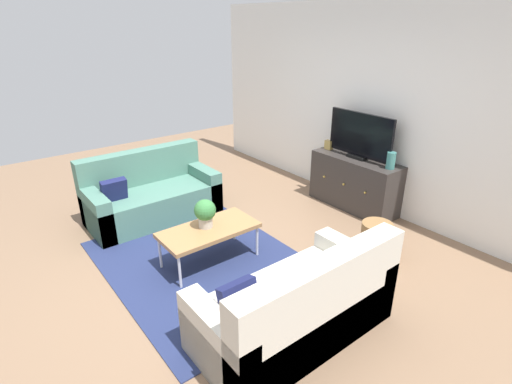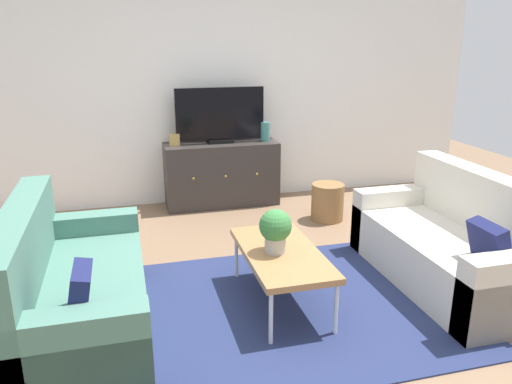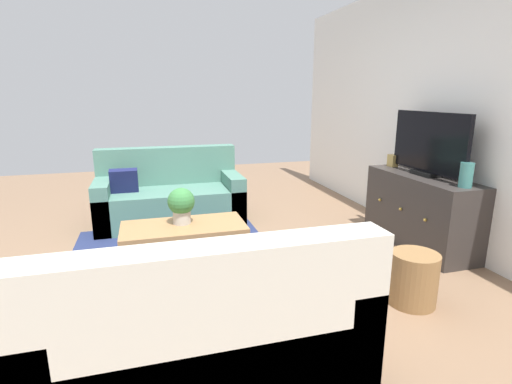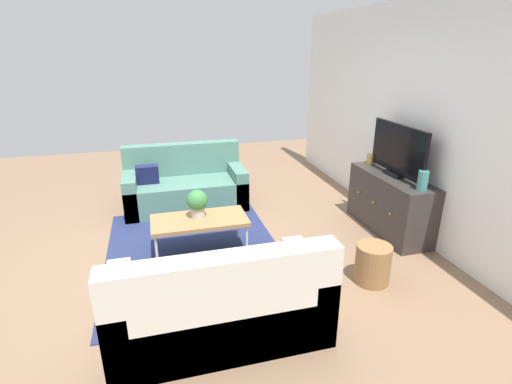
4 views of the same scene
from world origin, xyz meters
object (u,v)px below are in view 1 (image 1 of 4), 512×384
potted_plant (205,212)px  tv_console (354,183)px  couch_right_side (300,310)px  coffee_table (209,231)px  mantel_clock (329,145)px  flat_screen_tv (360,136)px  couch_left_side (150,196)px  wicker_basket (376,239)px  glass_vase (391,161)px

potted_plant → tv_console: potted_plant is taller
potted_plant → couch_right_side: bearing=-0.9°
coffee_table → potted_plant: bearing=-172.9°
tv_console → mantel_clock: (-0.52, 0.00, 0.43)m
flat_screen_tv → potted_plant: bearing=-92.1°
couch_right_side → mantel_clock: size_ratio=12.79×
couch_left_side → mantel_clock: (0.97, 2.37, 0.50)m
flat_screen_tv → couch_left_side: bearing=-121.8°
coffee_table → wicker_basket: (1.01, 1.54, -0.19)m
mantel_clock → wicker_basket: 1.79m
couch_right_side → wicker_basket: size_ratio=4.25×
couch_left_side → flat_screen_tv: size_ratio=1.68×
coffee_table → flat_screen_tv: size_ratio=1.05×
tv_console → flat_screen_tv: 0.67m
tv_console → glass_vase: 0.70m
couch_right_side → flat_screen_tv: bearing=120.1°
couch_right_side → mantel_clock: (-1.90, 2.37, 0.50)m
couch_left_side → glass_vase: (2.00, 2.37, 0.54)m
couch_right_side → tv_console: bearing=120.3°
potted_plant → mantel_clock: mantel_clock is taller
mantel_clock → potted_plant: bearing=-79.6°
couch_left_side → couch_right_side: 2.87m
potted_plant → flat_screen_tv: (0.09, 2.37, 0.44)m
coffee_table → wicker_basket: coffee_table is taller
couch_right_side → flat_screen_tv: size_ratio=1.68×
glass_vase → wicker_basket: 1.12m
couch_left_side → couch_right_side: bearing=0.0°
couch_right_side → mantel_clock: 3.08m
coffee_table → flat_screen_tv: (0.04, 2.37, 0.64)m
couch_right_side → glass_vase: size_ratio=7.77×
glass_vase → mantel_clock: size_ratio=1.65×
couch_right_side → flat_screen_tv: (-1.39, 2.39, 0.74)m
potted_plant → wicker_basket: 1.92m
tv_console → flat_screen_tv: size_ratio=1.29×
tv_console → couch_right_side: bearing=-59.7°
couch_right_side → coffee_table: size_ratio=1.60×
wicker_basket → tv_console: bearing=140.5°
flat_screen_tv → wicker_basket: 1.52m
coffee_table → glass_vase: size_ratio=4.85×
glass_vase → wicker_basket: bearing=-60.3°
wicker_basket → coffee_table: bearing=-123.3°
tv_console → glass_vase: bearing=0.0°
potted_plant → flat_screen_tv: 2.41m
coffee_table → couch_right_side: bearing=-1.1°
couch_left_side → coffee_table: bearing=1.1°
potted_plant → tv_console: size_ratio=0.24×
mantel_clock → wicker_basket: mantel_clock is taller
couch_left_side → mantel_clock: couch_left_side is taller
couch_left_side → glass_vase: glass_vase is taller
tv_console → wicker_basket: tv_console is taller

